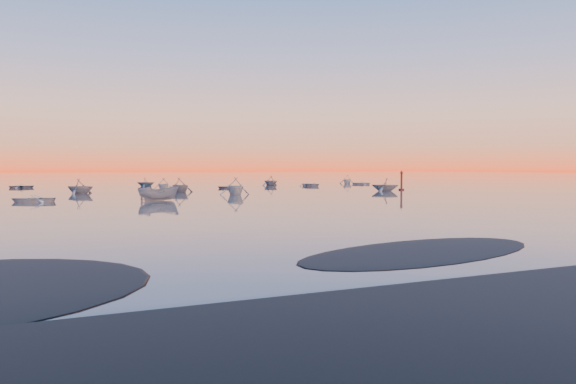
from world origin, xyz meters
TOP-DOWN VIEW (x-y plane):
  - ground at (0.00, 100.00)m, footprint 600.00×600.00m
  - moored_fleet at (0.00, 53.00)m, footprint 124.00×58.00m
  - boat_near_center at (-8.08, 37.90)m, footprint 2.32×4.25m
  - boat_near_right at (23.98, 47.48)m, footprint 3.80×3.77m
  - channel_marker at (28.19, 49.58)m, footprint 0.80×0.80m

SIDE VIEW (x-z plane):
  - ground at x=0.00m, z-range 0.00..0.00m
  - moored_fleet at x=0.00m, z-range -0.60..0.60m
  - boat_near_center at x=-8.08m, z-range -0.70..0.70m
  - boat_near_right at x=23.98m, z-range -0.65..0.65m
  - channel_marker at x=28.19m, z-range -0.30..2.54m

